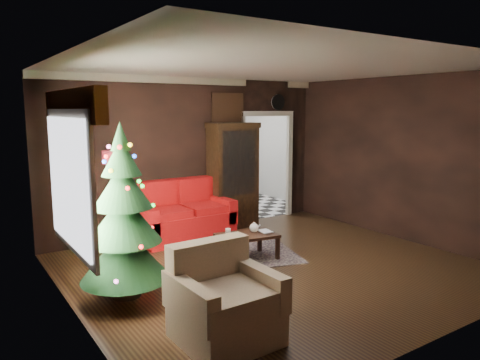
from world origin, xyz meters
TOP-DOWN VIEW (x-y plane):
  - floor at (0.00, 0.00)m, footprint 5.50×5.50m
  - ceiling at (0.00, 0.00)m, footprint 5.50×5.50m
  - wall_back at (0.00, 2.50)m, footprint 5.50×0.00m
  - wall_front at (0.00, -2.50)m, footprint 5.50×0.00m
  - wall_left at (-2.75, 0.00)m, footprint 0.00×5.50m
  - wall_right at (2.75, 0.00)m, footprint 0.00×5.50m
  - doorway at (1.70, 2.50)m, footprint 1.10×0.10m
  - left_window at (-2.71, 0.20)m, footprint 0.05×1.60m
  - valance at (-2.63, 0.20)m, footprint 0.12×2.10m
  - kitchen_floor at (1.70, 4.00)m, footprint 3.00×3.00m
  - kitchen_window at (1.70, 5.45)m, footprint 0.70×0.06m
  - rug at (-0.21, 0.81)m, footprint 2.28×1.92m
  - loveseat at (-0.40, 2.05)m, footprint 1.70×0.90m
  - curio_cabinet at (0.75, 2.27)m, footprint 0.90×0.45m
  - floor_lamp at (-1.65, 2.07)m, footprint 0.33×0.33m
  - christmas_tree at (-2.16, 0.07)m, footprint 1.18×1.18m
  - armchair at (-1.68, -1.37)m, footprint 0.94×0.94m
  - coffee_table at (-0.15, 0.48)m, footprint 0.95×0.66m
  - teapot at (-0.01, 0.51)m, footprint 0.17×0.17m
  - cup_a at (-0.35, 0.69)m, footprint 0.08×0.08m
  - cup_b at (-0.40, 0.40)m, footprint 0.09×0.09m
  - book at (0.06, 0.44)m, footprint 0.17×0.04m
  - wall_clock at (1.95, 2.45)m, footprint 0.32×0.32m
  - painting at (0.75, 2.46)m, footprint 0.62×0.05m
  - kitchen_counter at (1.70, 5.20)m, footprint 1.80×0.60m
  - kitchen_table at (1.40, 3.70)m, footprint 0.70×0.70m

SIDE VIEW (x-z plane):
  - floor at x=0.00m, z-range 0.00..0.00m
  - kitchen_floor at x=1.70m, z-range 0.00..0.00m
  - rug at x=-0.21m, z-range 0.00..0.01m
  - coffee_table at x=-0.15m, z-range 0.01..0.41m
  - kitchen_table at x=1.40m, z-range 0.00..0.75m
  - cup_b at x=-0.40m, z-range 0.41..0.47m
  - cup_a at x=-0.35m, z-range 0.41..0.47m
  - kitchen_counter at x=1.70m, z-range 0.00..0.90m
  - armchair at x=-1.68m, z-range -0.01..0.93m
  - teapot at x=-0.01m, z-range 0.41..0.55m
  - loveseat at x=-0.40m, z-range 0.00..1.00m
  - book at x=0.06m, z-range 0.41..0.64m
  - floor_lamp at x=-1.65m, z-range 0.06..1.60m
  - curio_cabinet at x=0.75m, z-range 0.00..1.90m
  - doorway at x=1.70m, z-range 0.00..2.10m
  - christmas_tree at x=-2.16m, z-range 0.06..2.04m
  - wall_back at x=0.00m, z-range -1.35..4.15m
  - wall_front at x=0.00m, z-range -1.35..4.15m
  - wall_left at x=-2.75m, z-range -1.35..4.15m
  - wall_right at x=2.75m, z-range -1.35..4.15m
  - left_window at x=-2.71m, z-range 0.75..2.15m
  - kitchen_window at x=1.70m, z-range 1.35..2.05m
  - painting at x=0.75m, z-range 1.99..2.51m
  - valance at x=-2.63m, z-range 2.10..2.44m
  - wall_clock at x=1.95m, z-range 2.35..2.41m
  - ceiling at x=0.00m, z-range 2.80..2.80m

